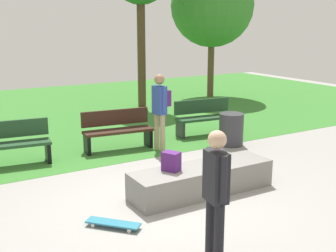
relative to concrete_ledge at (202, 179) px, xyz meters
name	(u,v)px	position (x,y,z in m)	size (l,w,h in m)	color
ground_plane	(166,204)	(-0.77, -0.11, -0.24)	(28.00, 28.00, 0.00)	gray
grass_lawn	(40,114)	(-0.77, 8.02, -0.23)	(26.60, 11.74, 0.01)	#387A2D
concrete_ledge	(202,179)	(0.00, 0.00, 0.00)	(2.57, 0.74, 0.48)	gray
backpack_on_ledge	(171,161)	(-0.57, 0.08, 0.40)	(0.28, 0.20, 0.32)	#4C1E66
skater_performing_trick	(216,188)	(-1.16, -1.93, 0.74)	(0.24, 0.43, 1.68)	black
skateboard_by_ledge	(113,223)	(-1.85, -0.44, -0.17)	(0.69, 0.72, 0.08)	teal
park_bench_center_lawn	(204,116)	(2.34, 3.27, 0.24)	(1.64, 0.63, 0.91)	#1E4223
park_bench_by_oak	(10,143)	(-2.56, 3.21, 0.24)	(1.64, 0.65, 0.91)	#1E4223
park_bench_near_path	(117,129)	(-0.19, 3.16, 0.24)	(1.64, 0.64, 0.91)	#331E14
tree_young_birch	(212,5)	(5.96, 8.01, 3.27)	(3.16, 3.16, 5.10)	brown
trash_bin	(231,129)	(2.30, 2.10, 0.15)	(0.58, 0.58, 0.78)	#333338
pedestrian_with_backpack	(160,105)	(0.63, 2.58, 0.82)	(0.38, 0.43, 1.76)	tan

